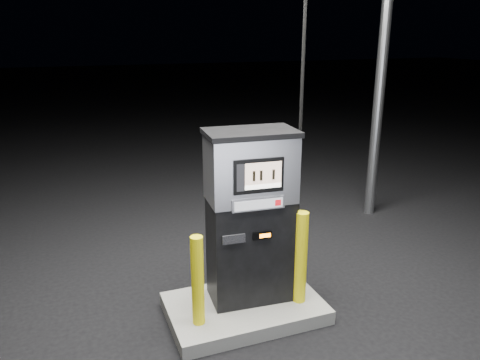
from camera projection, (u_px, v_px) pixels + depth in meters
name	position (u px, v px, depth m)	size (l,w,h in m)	color
ground	(245.00, 314.00, 4.97)	(80.00, 80.00, 0.00)	black
pump_island	(245.00, 308.00, 4.94)	(1.60, 1.00, 0.15)	slate
fuel_dispenser	(251.00, 215.00, 4.76)	(1.01, 0.60, 3.76)	black
bollard_left	(198.00, 281.00, 4.44)	(0.12, 0.12, 0.92)	yellow
bollard_right	(301.00, 258.00, 4.80)	(0.13, 0.13, 1.00)	yellow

